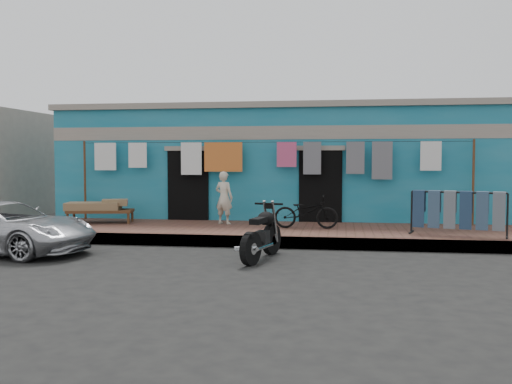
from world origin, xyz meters
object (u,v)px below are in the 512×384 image
object	(u,v)px
car	(3,227)
seated_person	(224,198)
bicycle	(306,208)
jeans_rack	(458,212)
motorcycle	(262,232)
charpoy	(101,212)

from	to	relation	value
car	seated_person	size ratio (longest dim) A/B	2.88
bicycle	jeans_rack	distance (m)	3.34
seated_person	bicycle	distance (m)	2.18
seated_person	car	bearing A→B (deg)	63.92
motorcycle	charpoy	size ratio (longest dim) A/B	0.91
car	bicycle	world-z (taller)	bicycle
seated_person	bicycle	bearing A→B (deg)	-176.08
motorcycle	seated_person	bearing A→B (deg)	122.23
seated_person	bicycle	world-z (taller)	seated_person
jeans_rack	bicycle	bearing A→B (deg)	167.53
seated_person	motorcycle	distance (m)	3.79
charpoy	jeans_rack	bearing A→B (deg)	-7.38
seated_person	charpoy	bearing A→B (deg)	24.55
jeans_rack	seated_person	bearing A→B (deg)	165.99
charpoy	jeans_rack	world-z (taller)	jeans_rack
motorcycle	jeans_rack	distance (m)	4.46
car	jeans_rack	size ratio (longest dim) A/B	1.84
bicycle	motorcycle	distance (m)	2.95
bicycle	jeans_rack	size ratio (longest dim) A/B	0.71
car	charpoy	distance (m)	3.35
car	seated_person	distance (m)	5.14
jeans_rack	charpoy	bearing A→B (deg)	172.62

